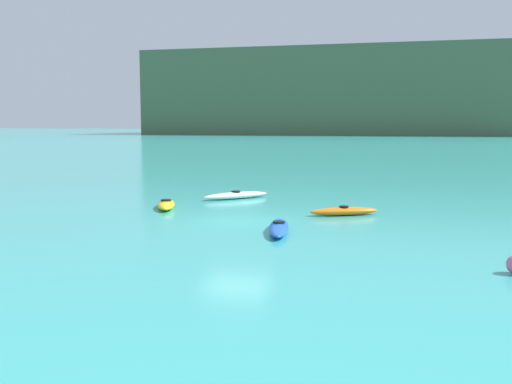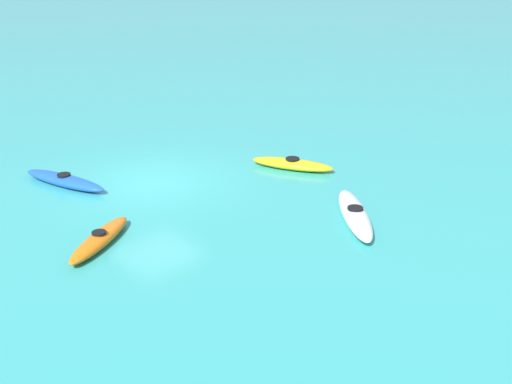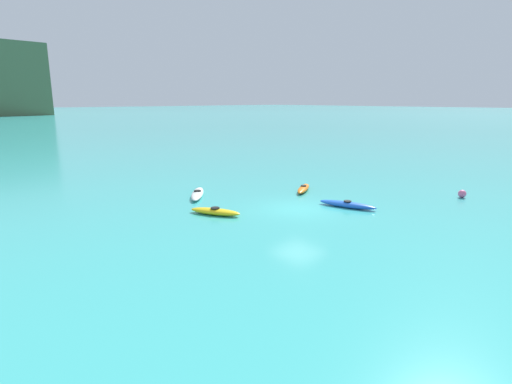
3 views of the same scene
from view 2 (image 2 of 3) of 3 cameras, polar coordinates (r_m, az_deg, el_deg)
name	(u,v)px [view 2 (image 2 of 3)]	position (r m, az deg, el deg)	size (l,w,h in m)	color
ground_plane	(153,182)	(20.72, -8.73, 0.85)	(600.00, 600.00, 0.00)	#38ADA8
kayak_white	(355,214)	(18.04, 8.43, -1.90)	(2.68, 3.01, 0.37)	white
kayak_orange	(100,239)	(16.93, -13.19, -3.95)	(2.63, 1.87, 0.37)	orange
kayak_yellow	(292,164)	(21.55, 3.12, 2.39)	(1.83, 2.74, 0.37)	yellow
kayak_blue	(64,180)	(20.98, -16.01, 0.96)	(1.46, 3.20, 0.37)	blue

